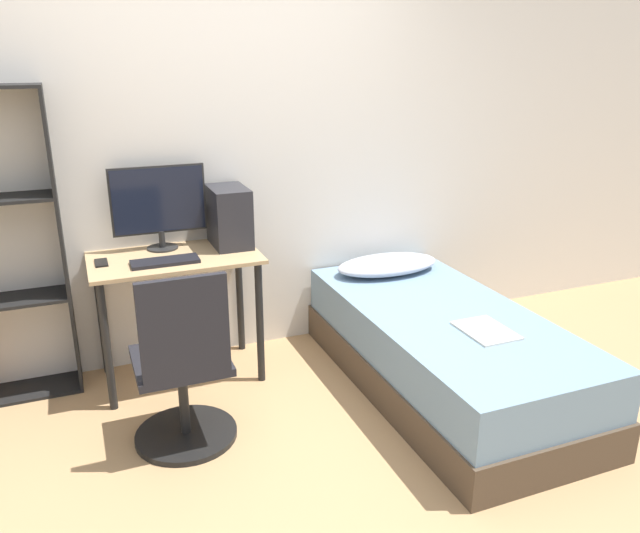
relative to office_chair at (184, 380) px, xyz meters
name	(u,v)px	position (x,y,z in m)	size (l,w,h in m)	color
ground_plane	(298,478)	(0.42, -0.47, -0.36)	(14.00, 14.00, 0.00)	tan
wall_back	(213,161)	(0.42, 1.01, 0.89)	(8.00, 0.05, 2.50)	silver
desk	(176,279)	(0.10, 0.71, 0.27)	(0.96, 0.55, 0.77)	tan
office_chair	(184,380)	(0.00, 0.00, 0.00)	(0.52, 0.52, 0.94)	black
bed	(443,350)	(1.50, 0.01, -0.13)	(0.94, 1.96, 0.48)	#4C3D2D
pillow	(387,265)	(1.50, 0.73, 0.17)	(0.71, 0.36, 0.11)	#B2B7C6
magazine	(486,331)	(1.55, -0.30, 0.12)	(0.24, 0.32, 0.01)	silver
monitor	(159,204)	(0.06, 0.89, 0.68)	(0.55, 0.18, 0.49)	black
keyboard	(165,262)	(0.03, 0.60, 0.42)	(0.37, 0.14, 0.02)	black
pc_tower	(229,217)	(0.46, 0.80, 0.59)	(0.21, 0.33, 0.35)	#232328
phone	(101,263)	(-0.29, 0.73, 0.41)	(0.07, 0.14, 0.01)	black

